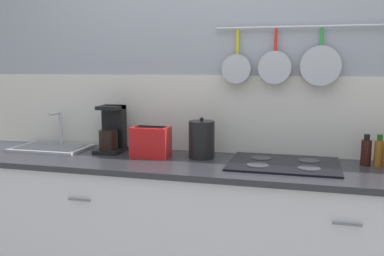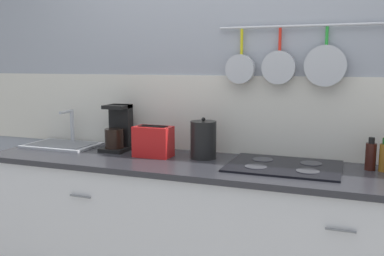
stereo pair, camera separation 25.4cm
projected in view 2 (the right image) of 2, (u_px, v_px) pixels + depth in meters
The scene contains 10 objects.
wall_back at pixel (231, 96), 2.80m from camera, with size 7.20×0.14×2.60m.
cabinet_base at pixel (213, 239), 2.59m from camera, with size 2.91×0.61×0.86m.
countertop at pixel (214, 167), 2.52m from camera, with size 2.95×0.64×0.03m.
sink_basin at pixel (63, 143), 3.07m from camera, with size 0.50×0.33×0.25m.
coffee_maker at pixel (118, 131), 2.91m from camera, with size 0.17×0.21×0.31m.
toaster at pixel (153, 141), 2.70m from camera, with size 0.25×0.14×0.20m.
kettle at pixel (203, 140), 2.66m from camera, with size 0.16×0.16×0.26m.
cooktop at pixel (284, 166), 2.44m from camera, with size 0.63×0.48×0.01m.
bottle_hot_sauce at pixel (371, 156), 2.37m from camera, with size 0.06×0.06×0.18m.
bottle_vinegar at pixel (384, 157), 2.33m from camera, with size 0.05×0.05×0.19m.
Camera 2 is at (0.75, -2.35, 1.49)m, focal length 40.00 mm.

